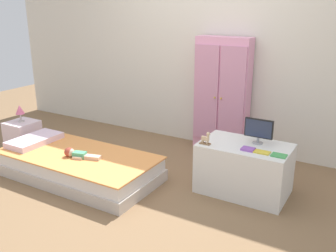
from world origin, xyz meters
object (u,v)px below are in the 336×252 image
book_purple (248,149)px  bed (79,166)px  tv_monitor (259,130)px  rocking_horse_toy (206,138)px  doll (76,154)px  tv_stand (244,168)px  wardrobe (222,96)px  nightstand (23,136)px  book_yellow (262,152)px  book_green (279,155)px  table_lamp (20,110)px

book_purple → bed: bearing=-164.9°
tv_monitor → rocking_horse_toy: size_ratio=2.14×
book_purple → doll: bearing=-162.1°
doll → tv_stand: tv_stand is taller
bed → tv_stand: (1.61, 0.57, 0.12)m
bed → wardrobe: wardrobe is taller
bed → nightstand: (-1.11, 0.21, 0.06)m
tv_monitor → wardrobe: bearing=131.2°
wardrobe → bed: bearing=-123.6°
rocking_horse_toy → book_yellow: (0.52, 0.06, -0.06)m
wardrobe → book_green: bearing=-46.6°
table_lamp → book_green: bearing=4.5°
wardrobe → doll: bearing=-121.1°
tv_monitor → book_purple: (-0.02, -0.21, -0.13)m
tv_stand → book_yellow: size_ratio=6.04×
book_purple → book_green: 0.28m
bed → tv_monitor: (1.69, 0.66, 0.50)m
bed → book_yellow: book_yellow is taller
wardrobe → rocking_horse_toy: wardrobe is taller
rocking_horse_toy → tv_stand: bearing=28.9°
table_lamp → tv_stand: size_ratio=0.25×
bed → book_green: 2.03m
table_lamp → tv_monitor: 2.84m
wardrobe → book_purple: wardrobe is taller
tv_monitor → book_yellow: bearing=-63.2°
rocking_horse_toy → bed: bearing=-163.1°
bed → doll: 0.19m
tv_stand → book_yellow: book_yellow is taller
tv_stand → book_yellow: bearing=-31.8°
bed → tv_stand: tv_stand is taller
doll → table_lamp: bearing=166.2°
wardrobe → tv_monitor: 1.08m
bed → nightstand: bearing=169.4°
wardrobe → book_green: wardrobe is taller
bed → wardrobe: size_ratio=1.21×
tv_stand → tv_monitor: bearing=46.4°
book_purple → tv_monitor: bearing=83.7°
wardrobe → book_yellow: (0.82, -1.02, -0.20)m
bed → book_purple: (1.67, 0.45, 0.37)m
tv_monitor → book_green: tv_monitor is taller
wardrobe → tv_stand: 1.19m
book_yellow → book_green: 0.15m
tv_stand → tv_monitor: size_ratio=3.11×
tv_stand → rocking_horse_toy: rocking_horse_toy is taller
bed → tv_stand: 1.71m
tv_stand → book_green: bearing=-19.1°
rocking_horse_toy → book_yellow: size_ratio=0.91×
doll → tv_monitor: (1.65, 0.73, 0.33)m
bed → book_yellow: (1.80, 0.45, 0.37)m
doll → tv_stand: (1.56, 0.64, -0.06)m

